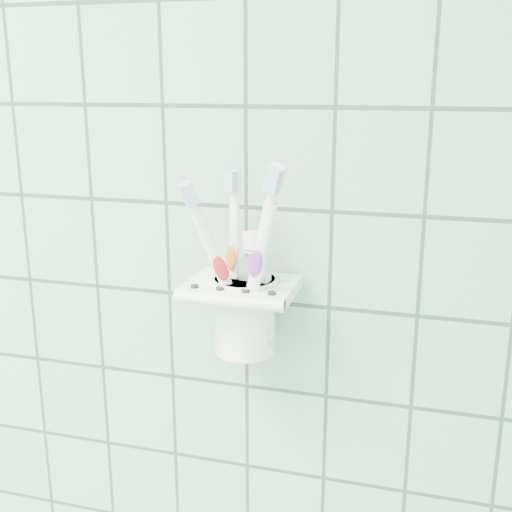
% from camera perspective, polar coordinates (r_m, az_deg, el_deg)
% --- Properties ---
extents(holder_bracket, '(0.11, 0.10, 0.03)m').
position_cam_1_polar(holder_bracket, '(0.67, -1.26, -2.95)').
color(holder_bracket, white).
rests_on(holder_bracket, wall_back).
extents(cup, '(0.07, 0.07, 0.08)m').
position_cam_1_polar(cup, '(0.68, -0.99, -4.95)').
color(cup, white).
rests_on(cup, holder_bracket).
extents(toothbrush_pink, '(0.06, 0.05, 0.19)m').
position_cam_1_polar(toothbrush_pink, '(0.65, -0.33, -0.38)').
color(toothbrush_pink, white).
rests_on(toothbrush_pink, cup).
extents(toothbrush_blue, '(0.02, 0.02, 0.18)m').
position_cam_1_polar(toothbrush_blue, '(0.66, -2.10, -0.39)').
color(toothbrush_blue, white).
rests_on(toothbrush_blue, cup).
extents(toothbrush_orange, '(0.06, 0.06, 0.21)m').
position_cam_1_polar(toothbrush_orange, '(0.65, -1.48, 0.65)').
color(toothbrush_orange, white).
rests_on(toothbrush_orange, cup).
extents(toothpaste_tube, '(0.04, 0.03, 0.12)m').
position_cam_1_polar(toothpaste_tube, '(0.66, 0.06, -2.38)').
color(toothpaste_tube, silver).
rests_on(toothpaste_tube, cup).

